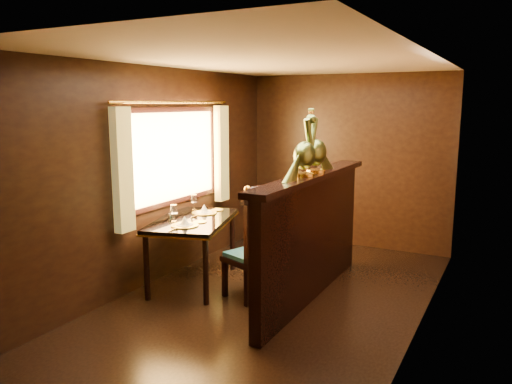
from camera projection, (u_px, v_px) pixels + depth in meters
ground at (272, 301)px, 5.33m from camera, size 5.00×5.00×0.00m
room_shell at (266, 153)px, 5.11m from camera, size 3.04×5.04×2.52m
partition at (312, 233)px, 5.32m from camera, size 0.26×2.70×1.36m
dining_table at (192, 225)px, 5.75m from camera, size 1.14×1.49×0.97m
chair_left at (256, 240)px, 5.24m from camera, size 0.59×0.61×1.28m
chair_right at (301, 218)px, 5.93m from camera, size 0.60×0.62×1.40m
peacock_left at (305, 143)px, 4.93m from camera, size 0.21×0.56×0.67m
peacock_right at (316, 141)px, 5.21m from camera, size 0.21×0.57×0.67m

